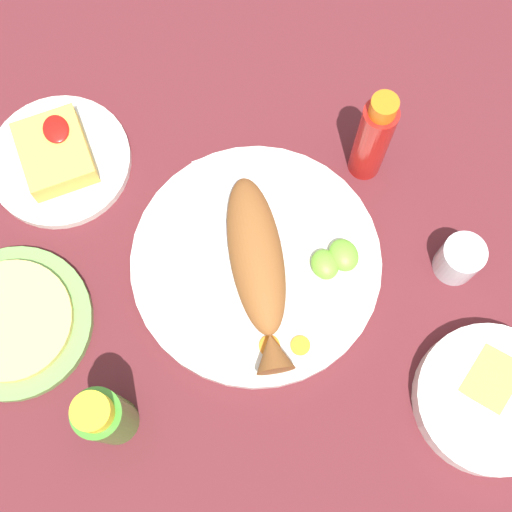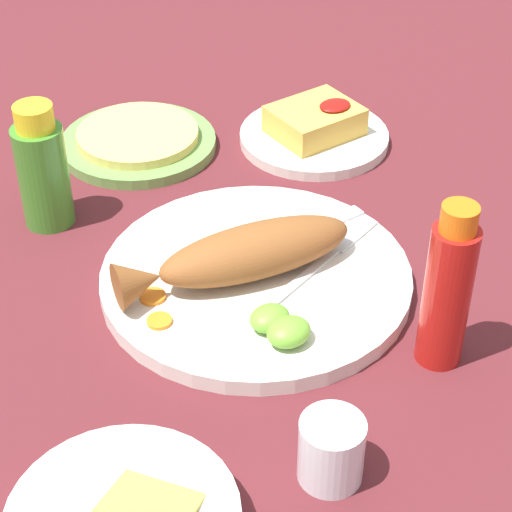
% 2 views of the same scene
% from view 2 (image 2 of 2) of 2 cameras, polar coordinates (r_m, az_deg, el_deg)
% --- Properties ---
extents(ground_plane, '(4.00, 4.00, 0.00)m').
position_cam_2_polar(ground_plane, '(0.98, 0.00, -1.77)').
color(ground_plane, '#561E23').
extents(main_plate, '(0.33, 0.33, 0.02)m').
position_cam_2_polar(main_plate, '(0.97, 0.00, -1.36)').
color(main_plate, silver).
rests_on(main_plate, ground_plane).
extents(fried_fish, '(0.26, 0.11, 0.05)m').
position_cam_2_polar(fried_fish, '(0.94, -0.87, 0.10)').
color(fried_fish, brown).
rests_on(fried_fish, main_plate).
extents(fork_near, '(0.19, 0.02, 0.00)m').
position_cam_2_polar(fork_near, '(1.02, 2.95, 1.41)').
color(fork_near, silver).
rests_on(fork_near, main_plate).
extents(fork_far, '(0.18, 0.07, 0.00)m').
position_cam_2_polar(fork_far, '(0.99, 4.63, 0.12)').
color(fork_far, silver).
rests_on(fork_far, main_plate).
extents(carrot_slice_near, '(0.03, 0.03, 0.00)m').
position_cam_2_polar(carrot_slice_near, '(0.94, -6.38, -2.49)').
color(carrot_slice_near, orange).
rests_on(carrot_slice_near, main_plate).
extents(carrot_slice_mid, '(0.02, 0.02, 0.00)m').
position_cam_2_polar(carrot_slice_mid, '(0.91, -5.97, -4.00)').
color(carrot_slice_mid, orange).
rests_on(carrot_slice_mid, main_plate).
extents(lime_wedge_main, '(0.04, 0.03, 0.02)m').
position_cam_2_polar(lime_wedge_main, '(0.89, 0.85, -3.85)').
color(lime_wedge_main, '#6BB233').
rests_on(lime_wedge_main, main_plate).
extents(lime_wedge_side, '(0.04, 0.04, 0.02)m').
position_cam_2_polar(lime_wedge_side, '(0.88, 2.03, -4.69)').
color(lime_wedge_side, '#6BB233').
rests_on(lime_wedge_side, main_plate).
extents(hot_sauce_bottle_red, '(0.04, 0.04, 0.17)m').
position_cam_2_polar(hot_sauce_bottle_red, '(0.86, 11.71, -2.08)').
color(hot_sauce_bottle_red, '#B21914').
rests_on(hot_sauce_bottle_red, ground_plane).
extents(hot_sauce_bottle_green, '(0.06, 0.06, 0.15)m').
position_cam_2_polar(hot_sauce_bottle_green, '(1.06, -13.01, 5.20)').
color(hot_sauce_bottle_green, '#3D8428').
rests_on(hot_sauce_bottle_green, ground_plane).
extents(salt_cup, '(0.06, 0.06, 0.06)m').
position_cam_2_polar(salt_cup, '(0.78, 4.64, -12.00)').
color(salt_cup, silver).
rests_on(salt_cup, ground_plane).
extents(side_plate_fries, '(0.19, 0.19, 0.01)m').
position_cam_2_polar(side_plate_fries, '(1.22, 3.59, 7.30)').
color(side_plate_fries, silver).
rests_on(side_plate_fries, ground_plane).
extents(fries_pile, '(0.11, 0.09, 0.04)m').
position_cam_2_polar(fries_pile, '(1.21, 3.68, 8.36)').
color(fries_pile, gold).
rests_on(fries_pile, side_plate_fries).
extents(tortilla_plate, '(0.20, 0.20, 0.01)m').
position_cam_2_polar(tortilla_plate, '(1.21, -7.24, 6.88)').
color(tortilla_plate, '#6B9E4C').
rests_on(tortilla_plate, ground_plane).
extents(tortilla_stack, '(0.16, 0.16, 0.01)m').
position_cam_2_polar(tortilla_stack, '(1.21, -7.29, 7.41)').
color(tortilla_stack, '#E0C666').
rests_on(tortilla_stack, tortilla_plate).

